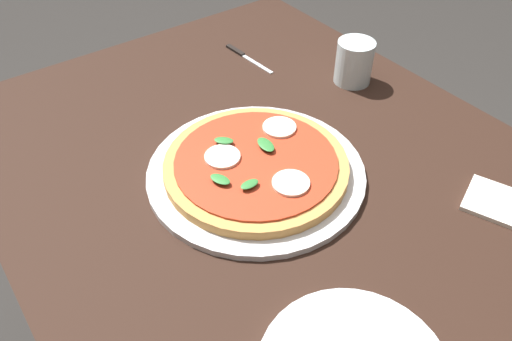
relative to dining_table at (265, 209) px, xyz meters
name	(u,v)px	position (x,y,z in m)	size (l,w,h in m)	color
dining_table	(265,209)	(0.00, 0.00, 0.00)	(1.11, 0.89, 0.76)	black
serving_tray	(256,172)	(0.02, -0.03, 0.13)	(0.38, 0.38, 0.01)	silver
pizza	(256,165)	(0.02, -0.03, 0.14)	(0.32, 0.32, 0.03)	tan
napkin	(507,206)	(0.32, 0.25, 0.12)	(0.13, 0.09, 0.01)	white
knife	(243,55)	(-0.33, 0.18, 0.12)	(0.16, 0.02, 0.01)	black
glass_cup	(354,62)	(-0.10, 0.31, 0.17)	(0.08, 0.08, 0.09)	silver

